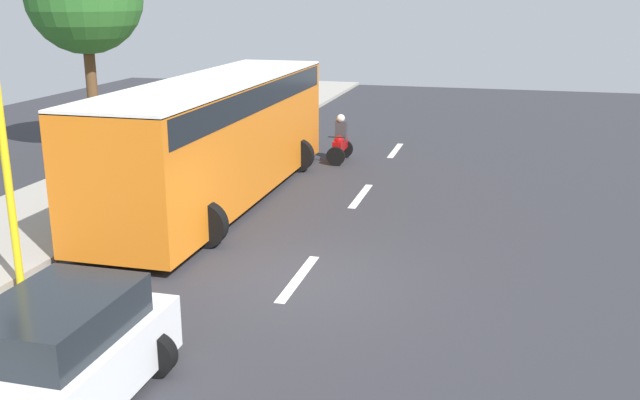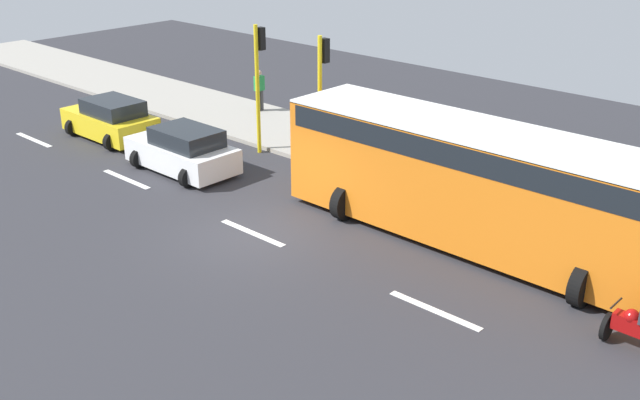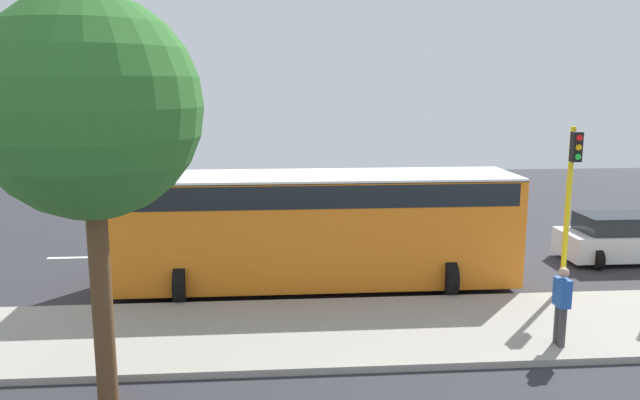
{
  "view_description": "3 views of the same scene",
  "coord_description": "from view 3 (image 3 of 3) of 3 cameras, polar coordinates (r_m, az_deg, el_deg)",
  "views": [
    {
      "loc": [
        -3.64,
        12.28,
        5.26
      ],
      "look_at": [
        0.18,
        -2.33,
        0.9
      ],
      "focal_mm": 40.36,
      "sensor_mm": 36.0,
      "label": 1
    },
    {
      "loc": [
        -12.45,
        -13.94,
        8.81
      ],
      "look_at": [
        0.12,
        -2.41,
        1.63
      ],
      "focal_mm": 42.21,
      "sensor_mm": 36.0,
      "label": 2
    },
    {
      "loc": [
        20.33,
        -5.92,
        5.56
      ],
      "look_at": [
        -0.76,
        -4.23,
        1.66
      ],
      "focal_mm": 35.24,
      "sensor_mm": 36.0,
      "label": 3
    }
  ],
  "objects": [
    {
      "name": "city_bus",
      "position": [
        17.24,
        -0.56,
        -2.0
      ],
      "size": [
        3.2,
        11.0,
        3.16
      ],
      "color": "orange",
      "rests_on": "ground"
    },
    {
      "name": "pedestrian_by_tree",
      "position": [
        14.21,
        21.08,
        -8.76
      ],
      "size": [
        0.4,
        0.24,
        1.69
      ],
      "color": "#3F3F3F",
      "rests_on": "sidewalk"
    },
    {
      "name": "lane_stripe_north",
      "position": [
        21.08,
        -4.64,
        -4.87
      ],
      "size": [
        0.2,
        2.4,
        0.01
      ],
      "primitive_type": "cube",
      "color": "white",
      "rests_on": "ground"
    },
    {
      "name": "lane_stripe_far_north",
      "position": [
        21.94,
        -20.57,
        -4.91
      ],
      "size": [
        0.2,
        2.4,
        0.01
      ],
      "primitive_type": "cube",
      "color": "white",
      "rests_on": "ground"
    },
    {
      "name": "lane_stripe_mid",
      "position": [
        21.89,
        11.31,
        -4.46
      ],
      "size": [
        0.2,
        2.4,
        0.01
      ],
      "primitive_type": "cube",
      "color": "white",
      "rests_on": "ground"
    },
    {
      "name": "street_tree_north",
      "position": [
        11.06,
        -20.22,
        7.78
      ],
      "size": [
        3.74,
        3.74,
        7.07
      ],
      "color": "brown",
      "rests_on": "ground"
    },
    {
      "name": "motorcycle",
      "position": [
        19.89,
        -16.06,
        -4.29
      ],
      "size": [
        0.6,
        1.3,
        1.53
      ],
      "color": "black",
      "rests_on": "ground"
    },
    {
      "name": "traffic_light_midblock",
      "position": [
        17.53,
        21.83,
        1.06
      ],
      "size": [
        0.49,
        0.24,
        4.5
      ],
      "color": "yellow",
      "rests_on": "ground"
    },
    {
      "name": "sidewalk",
      "position": [
        15.59,
        18.42,
        -10.73
      ],
      "size": [
        4.0,
        60.0,
        0.15
      ],
      "primitive_type": "cube",
      "color": "#9E998E",
      "rests_on": "ground"
    },
    {
      "name": "lane_stripe_south",
      "position": [
        24.22,
        25.14,
        -3.83
      ],
      "size": [
        0.2,
        2.4,
        0.01
      ],
      "primitive_type": "cube",
      "color": "white",
      "rests_on": "ground"
    },
    {
      "name": "ground_plane",
      "position": [
        21.91,
        11.31,
        -4.6
      ],
      "size": [
        40.0,
        60.0,
        0.1
      ],
      "primitive_type": "cube",
      "color": "#2D2D33"
    },
    {
      "name": "car_white",
      "position": [
        22.2,
        25.74,
        -3.24
      ],
      "size": [
        2.24,
        3.96,
        1.52
      ],
      "color": "white",
      "rests_on": "ground"
    }
  ]
}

